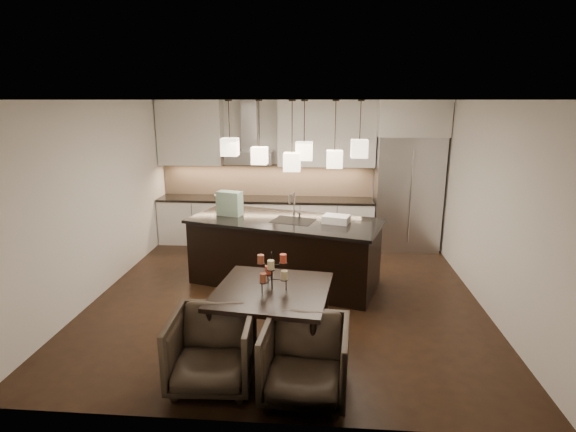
# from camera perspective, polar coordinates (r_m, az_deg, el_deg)

# --- Properties ---
(floor) EXTENTS (5.50, 5.50, 0.02)m
(floor) POSITION_cam_1_polar(r_m,az_deg,el_deg) (6.77, -0.14, -9.98)
(floor) COLOR black
(floor) RESTS_ON ground
(ceiling) EXTENTS (5.50, 5.50, 0.02)m
(ceiling) POSITION_cam_1_polar(r_m,az_deg,el_deg) (6.16, -0.15, 14.64)
(ceiling) COLOR white
(ceiling) RESTS_ON wall_back
(wall_back) EXTENTS (5.50, 0.02, 2.80)m
(wall_back) POSITION_cam_1_polar(r_m,az_deg,el_deg) (9.02, 1.29, 5.62)
(wall_back) COLOR silver
(wall_back) RESTS_ON ground
(wall_front) EXTENTS (5.50, 0.02, 2.80)m
(wall_front) POSITION_cam_1_polar(r_m,az_deg,el_deg) (3.69, -3.67, -7.78)
(wall_front) COLOR silver
(wall_front) RESTS_ON ground
(wall_left) EXTENTS (0.02, 5.50, 2.80)m
(wall_left) POSITION_cam_1_polar(r_m,az_deg,el_deg) (7.09, -22.99, 1.99)
(wall_left) COLOR silver
(wall_left) RESTS_ON ground
(wall_right) EXTENTS (0.02, 5.50, 2.80)m
(wall_right) POSITION_cam_1_polar(r_m,az_deg,el_deg) (6.69, 24.15, 1.17)
(wall_right) COLOR silver
(wall_right) RESTS_ON ground
(refrigerator) EXTENTS (1.20, 0.72, 2.15)m
(refrigerator) POSITION_cam_1_polar(r_m,az_deg,el_deg) (8.84, 14.88, 2.80)
(refrigerator) COLOR #B7B7BA
(refrigerator) RESTS_ON floor
(fridge_panel) EXTENTS (1.26, 0.72, 0.65)m
(fridge_panel) POSITION_cam_1_polar(r_m,az_deg,el_deg) (8.67, 15.49, 11.89)
(fridge_panel) COLOR silver
(fridge_panel) RESTS_ON refrigerator
(lower_cabinets) EXTENTS (4.21, 0.62, 0.88)m
(lower_cabinets) POSITION_cam_1_polar(r_m,az_deg,el_deg) (8.96, -2.86, -0.74)
(lower_cabinets) COLOR silver
(lower_cabinets) RESTS_ON floor
(countertop) EXTENTS (4.21, 0.66, 0.04)m
(countertop) POSITION_cam_1_polar(r_m,az_deg,el_deg) (8.85, -2.90, 2.13)
(countertop) COLOR black
(countertop) RESTS_ON lower_cabinets
(backsplash) EXTENTS (4.21, 0.02, 0.63)m
(backsplash) POSITION_cam_1_polar(r_m,az_deg,el_deg) (9.07, -2.68, 4.61)
(backsplash) COLOR tan
(backsplash) RESTS_ON countertop
(upper_cab_left) EXTENTS (1.25, 0.35, 1.25)m
(upper_cab_left) POSITION_cam_1_polar(r_m,az_deg,el_deg) (9.11, -12.30, 10.29)
(upper_cab_left) COLOR silver
(upper_cab_left) RESTS_ON wall_back
(upper_cab_right) EXTENTS (1.85, 0.35, 1.25)m
(upper_cab_right) POSITION_cam_1_polar(r_m,az_deg,el_deg) (8.73, 4.93, 10.40)
(upper_cab_right) COLOR silver
(upper_cab_right) RESTS_ON wall_back
(hood_canopy) EXTENTS (0.90, 0.52, 0.24)m
(hood_canopy) POSITION_cam_1_polar(r_m,az_deg,el_deg) (8.80, -4.88, 7.45)
(hood_canopy) COLOR #B7B7BA
(hood_canopy) RESTS_ON wall_back
(hood_chimney) EXTENTS (0.30, 0.28, 0.96)m
(hood_chimney) POSITION_cam_1_polar(r_m,az_deg,el_deg) (8.86, -4.85, 11.40)
(hood_chimney) COLOR #B7B7BA
(hood_chimney) RESTS_ON hood_canopy
(fruit_bowl) EXTENTS (0.34, 0.34, 0.06)m
(fruit_bowl) POSITION_cam_1_polar(r_m,az_deg,el_deg) (8.94, -8.47, 2.46)
(fruit_bowl) COLOR silver
(fruit_bowl) RESTS_ON countertop
(island_body) EXTENTS (3.00, 1.85, 0.98)m
(island_body) POSITION_cam_1_polar(r_m,az_deg,el_deg) (7.00, -0.43, -4.70)
(island_body) COLOR black
(island_body) RESTS_ON floor
(island_top) EXTENTS (3.11, 1.96, 0.04)m
(island_top) POSITION_cam_1_polar(r_m,az_deg,el_deg) (6.85, -0.44, -0.63)
(island_top) COLOR black
(island_top) RESTS_ON island_body
(faucet) EXTENTS (0.18, 0.29, 0.43)m
(faucet) POSITION_cam_1_polar(r_m,az_deg,el_deg) (6.85, 0.77, 1.41)
(faucet) COLOR silver
(faucet) RESTS_ON island_top
(tote_bag) EXTENTS (0.42, 0.30, 0.38)m
(tote_bag) POSITION_cam_1_polar(r_m,az_deg,el_deg) (7.12, -7.42, 1.61)
(tote_bag) COLOR #1B4F2A
(tote_bag) RESTS_ON island_top
(food_container) EXTENTS (0.44, 0.36, 0.11)m
(food_container) POSITION_cam_1_polar(r_m,az_deg,el_deg) (6.68, 6.14, -0.40)
(food_container) COLOR silver
(food_container) RESTS_ON island_top
(dining_table) EXTENTS (1.38, 1.38, 0.75)m
(dining_table) POSITION_cam_1_polar(r_m,az_deg,el_deg) (5.25, -2.00, -12.99)
(dining_table) COLOR black
(dining_table) RESTS_ON floor
(candelabra) EXTENTS (0.40, 0.40, 0.44)m
(candelabra) POSITION_cam_1_polar(r_m,az_deg,el_deg) (5.00, -2.06, -6.95)
(candelabra) COLOR black
(candelabra) RESTS_ON dining_table
(candle_a) EXTENTS (0.08, 0.08, 0.10)m
(candle_a) POSITION_cam_1_polar(r_m,az_deg,el_deg) (4.99, -0.48, -7.51)
(candle_a) COLOR beige
(candle_a) RESTS_ON candelabra
(candle_b) EXTENTS (0.08, 0.08, 0.10)m
(candle_b) POSITION_cam_1_polar(r_m,az_deg,el_deg) (5.14, -2.51, -6.84)
(candle_b) COLOR #C83F29
(candle_b) RESTS_ON candelabra
(candle_c) EXTENTS (0.08, 0.08, 0.10)m
(candle_c) POSITION_cam_1_polar(r_m,az_deg,el_deg) (4.93, -3.17, -7.84)
(candle_c) COLOR #984930
(candle_c) RESTS_ON candelabra
(candle_d) EXTENTS (0.08, 0.08, 0.10)m
(candle_d) POSITION_cam_1_polar(r_m,az_deg,el_deg) (5.02, -0.61, -5.42)
(candle_d) COLOR #C83F29
(candle_d) RESTS_ON candelabra
(candle_e) EXTENTS (0.08, 0.08, 0.10)m
(candle_e) POSITION_cam_1_polar(r_m,az_deg,el_deg) (5.01, -3.47, -5.50)
(candle_e) COLOR #984930
(candle_e) RESTS_ON candelabra
(candle_f) EXTENTS (0.08, 0.08, 0.10)m
(candle_f) POSITION_cam_1_polar(r_m,az_deg,el_deg) (4.84, -2.19, -6.22)
(candle_f) COLOR beige
(candle_f) RESTS_ON candelabra
(armchair_left) EXTENTS (0.85, 0.87, 0.76)m
(armchair_left) POSITION_cam_1_polar(r_m,az_deg,el_deg) (4.74, -9.61, -16.38)
(armchair_left) COLOR black
(armchair_left) RESTS_ON floor
(armchair_right) EXTENTS (0.87, 0.89, 0.76)m
(armchair_right) POSITION_cam_1_polar(r_m,az_deg,el_deg) (4.53, 2.21, -17.81)
(armchair_right) COLOR black
(armchair_right) RESTS_ON floor
(pendant_a) EXTENTS (0.24, 0.24, 0.26)m
(pendant_a) POSITION_cam_1_polar(r_m,az_deg,el_deg) (6.82, -7.39, 8.70)
(pendant_a) COLOR beige
(pendant_a) RESTS_ON ceiling
(pendant_b) EXTENTS (0.24, 0.24, 0.26)m
(pendant_b) POSITION_cam_1_polar(r_m,az_deg,el_deg) (7.01, -3.63, 7.67)
(pendant_b) COLOR beige
(pendant_b) RESTS_ON ceiling
(pendant_c) EXTENTS (0.24, 0.24, 0.26)m
(pendant_c) POSITION_cam_1_polar(r_m,az_deg,el_deg) (6.57, 2.06, 8.25)
(pendant_c) COLOR beige
(pendant_c) RESTS_ON ceiling
(pendant_d) EXTENTS (0.24, 0.24, 0.26)m
(pendant_d) POSITION_cam_1_polar(r_m,az_deg,el_deg) (6.89, 5.92, 7.19)
(pendant_d) COLOR beige
(pendant_d) RESTS_ON ceiling
(pendant_e) EXTENTS (0.24, 0.24, 0.26)m
(pendant_e) POSITION_cam_1_polar(r_m,az_deg,el_deg) (6.71, 9.04, 8.45)
(pendant_e) COLOR beige
(pendant_e) RESTS_ON ceiling
(pendant_f) EXTENTS (0.24, 0.24, 0.26)m
(pendant_f) POSITION_cam_1_polar(r_m,az_deg,el_deg) (6.52, 0.51, 6.88)
(pendant_f) COLOR beige
(pendant_f) RESTS_ON ceiling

